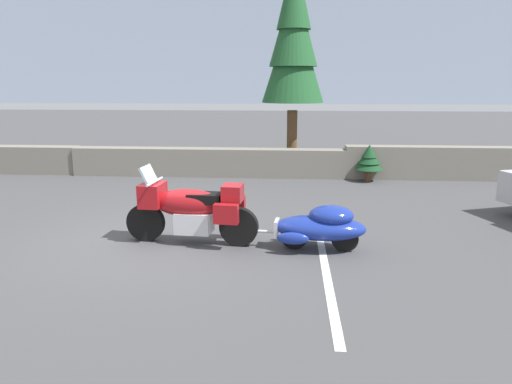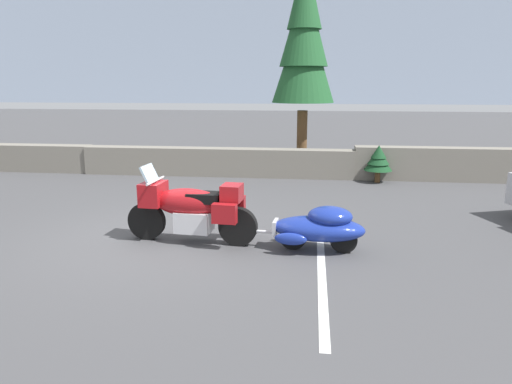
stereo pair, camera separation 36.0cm
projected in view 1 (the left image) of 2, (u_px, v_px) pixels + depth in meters
The scene contains 8 objects.
ground_plane at pixel (151, 241), 8.29m from camera, with size 80.00×80.00×0.00m, color #424244.
stone_guard_wall at pixel (214, 161), 13.99m from camera, with size 24.00×0.62×0.94m.
distant_ridgeline at pixel (280, 57), 99.79m from camera, with size 240.00×80.00×16.00m, color #99A8BF.
touring_motorcycle at pixel (191, 208), 8.05m from camera, with size 2.31×0.86×1.33m.
car_shaped_trailer at pixel (320, 226), 7.76m from camera, with size 2.22×0.85×0.76m.
pine_tree_tall at pixel (294, 37), 14.19m from camera, with size 1.89×1.89×6.46m.
pine_sapling_near at pixel (369, 158), 13.19m from camera, with size 0.77×0.77×1.03m.
parking_stripe_marker at pixel (328, 280), 6.62m from camera, with size 0.12×3.60×0.01m, color silver.
Camera 1 is at (2.41, -7.73, 2.70)m, focal length 33.30 mm.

